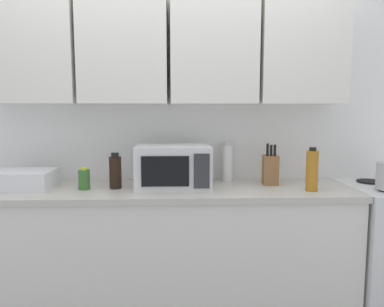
{
  "coord_description": "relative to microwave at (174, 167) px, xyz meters",
  "views": [
    {
      "loc": [
        0.06,
        -2.64,
        1.4
      ],
      "look_at": [
        0.15,
        -0.25,
        1.12
      ],
      "focal_mm": 33.8,
      "sensor_mm": 36.0,
      "label": 1
    }
  ],
  "objects": [
    {
      "name": "wall_back_with_cabinets",
      "position": [
        -0.03,
        0.24,
        0.54
      ],
      "size": [
        3.27,
        0.38,
        2.6
      ],
      "color": "white",
      "rests_on": "ground_plane"
    },
    {
      "name": "counter_run",
      "position": [
        -0.03,
        0.01,
        -0.59
      ],
      "size": [
        2.4,
        0.63,
        0.9
      ],
      "color": "white",
      "rests_on": "ground_plane"
    },
    {
      "name": "microwave",
      "position": [
        0.0,
        0.0,
        0.0
      ],
      "size": [
        0.48,
        0.37,
        0.28
      ],
      "color": "silver",
      "rests_on": "counter_run"
    },
    {
      "name": "dish_rack",
      "position": [
        -0.97,
        0.01,
        -0.08
      ],
      "size": [
        0.38,
        0.3,
        0.12
      ],
      "primitive_type": "cube",
      "color": "silver",
      "rests_on": "counter_run"
    },
    {
      "name": "knife_block",
      "position": [
        0.66,
        0.09,
        -0.04
      ],
      "size": [
        0.11,
        0.13,
        0.28
      ],
      "color": "brown",
      "rests_on": "counter_run"
    },
    {
      "name": "bottle_white_jar",
      "position": [
        0.39,
        0.22,
        -0.01
      ],
      "size": [
        0.07,
        0.07,
        0.28
      ],
      "color": "white",
      "rests_on": "counter_run"
    },
    {
      "name": "bottle_soy_dark",
      "position": [
        -0.38,
        -0.0,
        -0.03
      ],
      "size": [
        0.08,
        0.08,
        0.23
      ],
      "color": "black",
      "rests_on": "counter_run"
    },
    {
      "name": "bottle_green_oil",
      "position": [
        -0.57,
        -0.03,
        -0.07
      ],
      "size": [
        0.07,
        0.07,
        0.14
      ],
      "color": "#386B2D",
      "rests_on": "counter_run"
    },
    {
      "name": "bottle_amber_vinegar",
      "position": [
        0.87,
        -0.13,
        -0.01
      ],
      "size": [
        0.08,
        0.08,
        0.28
      ],
      "color": "#AD701E",
      "rests_on": "counter_run"
    }
  ]
}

